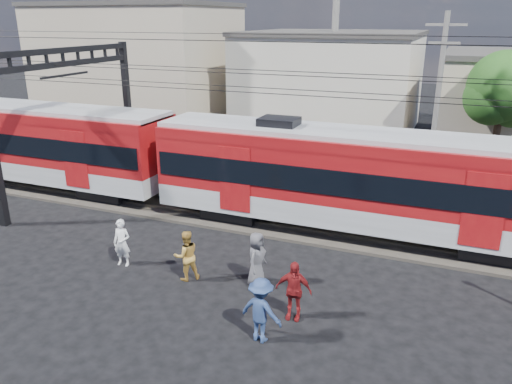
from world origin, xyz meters
TOP-DOWN VIEW (x-y plane):
  - ground at (0.00, 0.00)m, footprint 120.00×120.00m
  - track_bed at (0.00, 8.00)m, footprint 70.00×3.40m
  - rail_near at (0.00, 7.25)m, footprint 70.00×0.12m
  - rail_far at (0.00, 8.75)m, footprint 70.00×0.12m
  - commuter_train at (3.88, 8.00)m, footprint 50.30×3.08m
  - catenary at (-8.65, 8.00)m, footprint 70.00×9.30m
  - building_west at (-17.00, 24.00)m, footprint 14.28×10.20m
  - building_midwest at (-2.00, 27.00)m, footprint 12.24×12.24m
  - utility_pole_mid at (6.00, 15.00)m, footprint 1.80×0.24m
  - tree_near at (9.19, 18.09)m, footprint 3.82×3.64m
  - pedestrian_a at (-3.26, 2.40)m, footprint 0.66×0.48m
  - pedestrian_b at (-0.69, 2.34)m, footprint 1.05×1.05m
  - pedestrian_c at (2.79, 0.17)m, footprint 1.28×0.87m
  - pedestrian_d at (3.26, 1.49)m, footprint 1.08×0.52m
  - pedestrian_e at (1.56, 2.91)m, footprint 0.63×0.91m

SIDE VIEW (x-z plane):
  - ground at x=0.00m, z-range 0.00..0.00m
  - track_bed at x=0.00m, z-range 0.00..0.12m
  - rail_near at x=0.00m, z-range 0.12..0.24m
  - rail_far at x=0.00m, z-range 0.12..0.24m
  - pedestrian_a at x=-3.26m, z-range 0.00..1.69m
  - pedestrian_b at x=-0.69m, z-range 0.00..1.72m
  - pedestrian_d at x=3.26m, z-range 0.00..1.79m
  - pedestrian_e at x=1.56m, z-range 0.00..1.79m
  - pedestrian_c at x=2.79m, z-range 0.00..1.83m
  - commuter_train at x=3.88m, z-range 0.31..4.49m
  - building_midwest at x=-2.00m, z-range 0.01..7.31m
  - utility_pole_mid at x=6.00m, z-range 0.28..8.78m
  - building_west at x=-17.00m, z-range 0.01..9.31m
  - tree_near at x=9.19m, z-range 1.30..8.02m
  - catenary at x=-8.65m, z-range 1.38..8.89m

